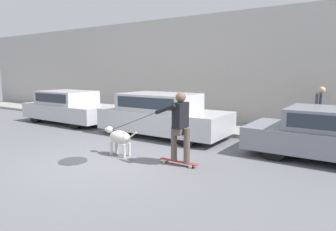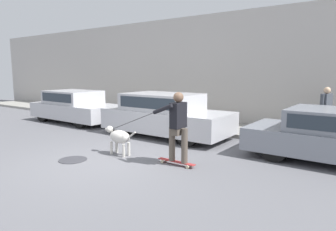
{
  "view_description": "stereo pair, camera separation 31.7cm",
  "coord_description": "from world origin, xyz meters",
  "px_view_note": "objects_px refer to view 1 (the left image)",
  "views": [
    {
      "loc": [
        4.8,
        -4.82,
        2.06
      ],
      "look_at": [
        0.67,
        1.48,
        0.95
      ],
      "focal_mm": 32.0,
      "sensor_mm": 36.0,
      "label": 1
    },
    {
      "loc": [
        5.06,
        -4.64,
        2.06
      ],
      "look_at": [
        0.67,
        1.48,
        0.95
      ],
      "focal_mm": 32.0,
      "sensor_mm": 36.0,
      "label": 2
    }
  ],
  "objects_px": {
    "parked_car_0": "(69,107)",
    "parked_car_1": "(163,115)",
    "dog": "(119,138)",
    "pedestrian_with_bag": "(321,109)",
    "skateboarder": "(180,124)"
  },
  "relations": [
    {
      "from": "dog",
      "to": "pedestrian_with_bag",
      "type": "relative_size",
      "value": 0.69
    },
    {
      "from": "parked_car_0",
      "to": "skateboarder",
      "type": "bearing_deg",
      "value": -18.69
    },
    {
      "from": "skateboarder",
      "to": "pedestrian_with_bag",
      "type": "bearing_deg",
      "value": -116.45
    },
    {
      "from": "parked_car_0",
      "to": "pedestrian_with_bag",
      "type": "relative_size",
      "value": 2.67
    },
    {
      "from": "parked_car_0",
      "to": "dog",
      "type": "bearing_deg",
      "value": -25.73
    },
    {
      "from": "parked_car_1",
      "to": "pedestrian_with_bag",
      "type": "height_order",
      "value": "pedestrian_with_bag"
    },
    {
      "from": "skateboarder",
      "to": "pedestrian_with_bag",
      "type": "xyz_separation_m",
      "value": [
        2.25,
        4.45,
        0.02
      ]
    },
    {
      "from": "parked_car_1",
      "to": "dog",
      "type": "bearing_deg",
      "value": -80.87
    },
    {
      "from": "parked_car_0",
      "to": "parked_car_1",
      "type": "distance_m",
      "value": 4.57
    },
    {
      "from": "parked_car_0",
      "to": "pedestrian_with_bag",
      "type": "xyz_separation_m",
      "value": [
        8.88,
        2.12,
        0.32
      ]
    },
    {
      "from": "dog",
      "to": "parked_car_0",
      "type": "bearing_deg",
      "value": -24.33
    },
    {
      "from": "parked_car_0",
      "to": "dog",
      "type": "relative_size",
      "value": 3.86
    },
    {
      "from": "parked_car_0",
      "to": "parked_car_1",
      "type": "height_order",
      "value": "parked_car_1"
    },
    {
      "from": "parked_car_1",
      "to": "pedestrian_with_bag",
      "type": "relative_size",
      "value": 2.78
    },
    {
      "from": "pedestrian_with_bag",
      "to": "dog",
      "type": "bearing_deg",
      "value": -112.99
    }
  ]
}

